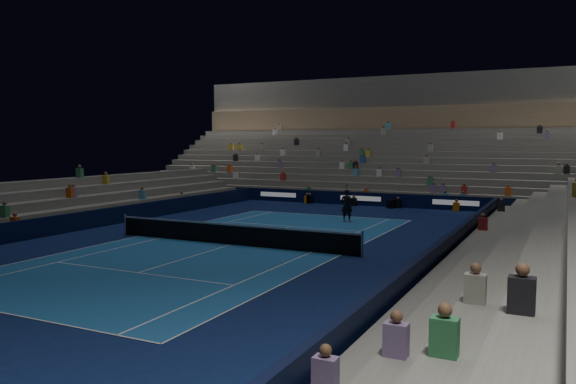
# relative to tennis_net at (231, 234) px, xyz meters

# --- Properties ---
(ground) EXTENTS (90.00, 90.00, 0.00)m
(ground) POSITION_rel_tennis_net_xyz_m (0.00, 0.00, -0.50)
(ground) COLOR #0B1945
(ground) RESTS_ON ground
(court_surface) EXTENTS (10.97, 23.77, 0.01)m
(court_surface) POSITION_rel_tennis_net_xyz_m (0.00, 0.00, -0.50)
(court_surface) COLOR #1B5796
(court_surface) RESTS_ON ground
(sponsor_barrier_far) EXTENTS (44.00, 0.25, 1.00)m
(sponsor_barrier_far) POSITION_rel_tennis_net_xyz_m (0.00, 18.50, -0.00)
(sponsor_barrier_far) COLOR black
(sponsor_barrier_far) RESTS_ON ground
(sponsor_barrier_east) EXTENTS (0.25, 37.00, 1.00)m
(sponsor_barrier_east) POSITION_rel_tennis_net_xyz_m (9.70, 0.00, -0.00)
(sponsor_barrier_east) COLOR black
(sponsor_barrier_east) RESTS_ON ground
(sponsor_barrier_west) EXTENTS (0.25, 37.00, 1.00)m
(sponsor_barrier_west) POSITION_rel_tennis_net_xyz_m (-9.70, 0.00, -0.00)
(sponsor_barrier_west) COLOR black
(sponsor_barrier_west) RESTS_ON ground
(grandstand_main) EXTENTS (44.00, 15.20, 11.20)m
(grandstand_main) POSITION_rel_tennis_net_xyz_m (0.00, 27.90, 2.87)
(grandstand_main) COLOR slate
(grandstand_main) RESTS_ON ground
(grandstand_east) EXTENTS (5.00, 37.00, 2.50)m
(grandstand_east) POSITION_rel_tennis_net_xyz_m (13.17, 0.00, 0.41)
(grandstand_east) COLOR slate
(grandstand_east) RESTS_ON ground
(grandstand_west) EXTENTS (5.00, 37.00, 2.50)m
(grandstand_west) POSITION_rel_tennis_net_xyz_m (-13.17, 0.00, 0.41)
(grandstand_west) COLOR slate
(grandstand_west) RESTS_ON ground
(tennis_net) EXTENTS (12.90, 0.10, 1.10)m
(tennis_net) POSITION_rel_tennis_net_xyz_m (0.00, 0.00, 0.00)
(tennis_net) COLOR #B2B2B7
(tennis_net) RESTS_ON ground
(tennis_player) EXTENTS (0.74, 0.52, 1.96)m
(tennis_player) POSITION_rel_tennis_net_xyz_m (2.14, 9.63, 0.47)
(tennis_player) COLOR black
(tennis_player) RESTS_ON ground
(broadcast_camera) EXTENTS (0.63, 0.99, 0.61)m
(broadcast_camera) POSITION_rel_tennis_net_xyz_m (2.57, 17.74, -0.19)
(broadcast_camera) COLOR black
(broadcast_camera) RESTS_ON ground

